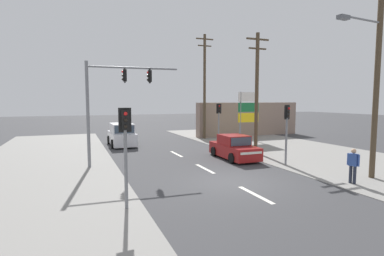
{
  "coord_description": "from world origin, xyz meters",
  "views": [
    {
      "loc": [
        -6.75,
        -12.04,
        3.8
      ],
      "look_at": [
        -0.39,
        4.0,
        2.22
      ],
      "focal_mm": 28.0,
      "sensor_mm": 36.0,
      "label": 1
    }
  ],
  "objects_px": {
    "pedestal_signal_right_kerb": "(287,125)",
    "utility_pole_background_right": "(205,85)",
    "pedestrian_at_kerb": "(353,164)",
    "utility_pole_foreground_right": "(376,64)",
    "pedestal_signal_left_kerb": "(125,141)",
    "shopping_plaza_sign": "(248,110)",
    "traffic_signal_mast": "(111,95)",
    "sedan_oncoming_near": "(234,148)",
    "pedestal_signal_far_median": "(219,117)",
    "suv_receding_far": "(122,135)",
    "utility_pole_midground_right": "(257,91)"
  },
  "relations": [
    {
      "from": "pedestal_signal_left_kerb",
      "to": "suv_receding_far",
      "type": "xyz_separation_m",
      "value": [
        2.11,
        15.21,
        -1.53
      ]
    },
    {
      "from": "sedan_oncoming_near",
      "to": "suv_receding_far",
      "type": "xyz_separation_m",
      "value": [
        -5.98,
        8.53,
        0.18
      ]
    },
    {
      "from": "utility_pole_background_right",
      "to": "pedestal_signal_right_kerb",
      "type": "distance_m",
      "value": 13.49
    },
    {
      "from": "shopping_plaza_sign",
      "to": "pedestrian_at_kerb",
      "type": "bearing_deg",
      "value": -102.83
    },
    {
      "from": "utility_pole_foreground_right",
      "to": "pedestal_signal_right_kerb",
      "type": "bearing_deg",
      "value": 116.84
    },
    {
      "from": "utility_pole_foreground_right",
      "to": "shopping_plaza_sign",
      "type": "distance_m",
      "value": 13.75
    },
    {
      "from": "pedestal_signal_left_kerb",
      "to": "pedestal_signal_far_median",
      "type": "relative_size",
      "value": 1.0
    },
    {
      "from": "pedestal_signal_right_kerb",
      "to": "utility_pole_background_right",
      "type": "bearing_deg",
      "value": 87.27
    },
    {
      "from": "pedestal_signal_far_median",
      "to": "pedestrian_at_kerb",
      "type": "distance_m",
      "value": 12.96
    },
    {
      "from": "utility_pole_foreground_right",
      "to": "pedestrian_at_kerb",
      "type": "xyz_separation_m",
      "value": [
        -1.67,
        -0.41,
        -4.62
      ]
    },
    {
      "from": "utility_pole_background_right",
      "to": "shopping_plaza_sign",
      "type": "height_order",
      "value": "utility_pole_background_right"
    },
    {
      "from": "shopping_plaza_sign",
      "to": "utility_pole_background_right",
      "type": "bearing_deg",
      "value": 128.05
    },
    {
      "from": "utility_pole_background_right",
      "to": "pedestal_signal_left_kerb",
      "type": "relative_size",
      "value": 2.87
    },
    {
      "from": "utility_pole_foreground_right",
      "to": "pedestal_signal_left_kerb",
      "type": "xyz_separation_m",
      "value": [
        -11.81,
        0.18,
        -3.13
      ]
    },
    {
      "from": "utility_pole_midground_right",
      "to": "suv_receding_far",
      "type": "relative_size",
      "value": 1.89
    },
    {
      "from": "pedestal_signal_right_kerb",
      "to": "pedestal_signal_far_median",
      "type": "bearing_deg",
      "value": 90.48
    },
    {
      "from": "utility_pole_midground_right",
      "to": "pedestal_signal_right_kerb",
      "type": "relative_size",
      "value": 2.41
    },
    {
      "from": "pedestal_signal_right_kerb",
      "to": "pedestrian_at_kerb",
      "type": "bearing_deg",
      "value": -86.12
    },
    {
      "from": "pedestal_signal_left_kerb",
      "to": "shopping_plaza_sign",
      "type": "distance_m",
      "value": 18.78
    },
    {
      "from": "utility_pole_midground_right",
      "to": "sedan_oncoming_near",
      "type": "height_order",
      "value": "utility_pole_midground_right"
    },
    {
      "from": "sedan_oncoming_near",
      "to": "pedestal_signal_left_kerb",
      "type": "bearing_deg",
      "value": -140.42
    },
    {
      "from": "utility_pole_foreground_right",
      "to": "utility_pole_midground_right",
      "type": "distance_m",
      "value": 8.3
    },
    {
      "from": "utility_pole_midground_right",
      "to": "shopping_plaza_sign",
      "type": "bearing_deg",
      "value": 63.12
    },
    {
      "from": "traffic_signal_mast",
      "to": "pedestal_signal_right_kerb",
      "type": "distance_m",
      "value": 10.28
    },
    {
      "from": "traffic_signal_mast",
      "to": "pedestrian_at_kerb",
      "type": "height_order",
      "value": "traffic_signal_mast"
    },
    {
      "from": "pedestal_signal_left_kerb",
      "to": "suv_receding_far",
      "type": "relative_size",
      "value": 0.78
    },
    {
      "from": "utility_pole_foreground_right",
      "to": "shopping_plaza_sign",
      "type": "height_order",
      "value": "utility_pole_foreground_right"
    },
    {
      "from": "utility_pole_foreground_right",
      "to": "shopping_plaza_sign",
      "type": "xyz_separation_m",
      "value": [
        1.48,
        13.43,
        -2.56
      ]
    },
    {
      "from": "utility_pole_foreground_right",
      "to": "pedestal_signal_left_kerb",
      "type": "bearing_deg",
      "value": 179.13
    },
    {
      "from": "sedan_oncoming_near",
      "to": "pedestrian_at_kerb",
      "type": "bearing_deg",
      "value": -74.16
    },
    {
      "from": "pedestal_signal_right_kerb",
      "to": "shopping_plaza_sign",
      "type": "height_order",
      "value": "shopping_plaza_sign"
    },
    {
      "from": "pedestal_signal_left_kerb",
      "to": "utility_pole_foreground_right",
      "type": "bearing_deg",
      "value": -0.87
    },
    {
      "from": "pedestal_signal_far_median",
      "to": "suv_receding_far",
      "type": "distance_m",
      "value": 8.36
    },
    {
      "from": "utility_pole_background_right",
      "to": "pedestal_signal_left_kerb",
      "type": "bearing_deg",
      "value": -121.9
    },
    {
      "from": "pedestal_signal_left_kerb",
      "to": "suv_receding_far",
      "type": "bearing_deg",
      "value": 82.12
    },
    {
      "from": "pedestal_signal_left_kerb",
      "to": "shopping_plaza_sign",
      "type": "height_order",
      "value": "shopping_plaza_sign"
    },
    {
      "from": "utility_pole_foreground_right",
      "to": "pedestal_signal_left_kerb",
      "type": "height_order",
      "value": "utility_pole_foreground_right"
    },
    {
      "from": "traffic_signal_mast",
      "to": "shopping_plaza_sign",
      "type": "xyz_separation_m",
      "value": [
        12.88,
        5.89,
        -1.16
      ]
    },
    {
      "from": "utility_pole_foreground_right",
      "to": "pedestal_signal_far_median",
      "type": "xyz_separation_m",
      "value": [
        -2.03,
        12.46,
        -3.13
      ]
    },
    {
      "from": "traffic_signal_mast",
      "to": "utility_pole_midground_right",
      "type": "bearing_deg",
      "value": 3.41
    },
    {
      "from": "pedestal_signal_left_kerb",
      "to": "sedan_oncoming_near",
      "type": "height_order",
      "value": "pedestal_signal_left_kerb"
    },
    {
      "from": "pedestal_signal_right_kerb",
      "to": "suv_receding_far",
      "type": "bearing_deg",
      "value": 123.9
    },
    {
      "from": "utility_pole_midground_right",
      "to": "sedan_oncoming_near",
      "type": "relative_size",
      "value": 2.01
    },
    {
      "from": "utility_pole_background_right",
      "to": "pedestrian_at_kerb",
      "type": "xyz_separation_m",
      "value": [
        -0.34,
        -17.43,
        -4.43
      ]
    },
    {
      "from": "utility_pole_foreground_right",
      "to": "traffic_signal_mast",
      "type": "height_order",
      "value": "utility_pole_foreground_right"
    },
    {
      "from": "utility_pole_background_right",
      "to": "sedan_oncoming_near",
      "type": "height_order",
      "value": "utility_pole_background_right"
    },
    {
      "from": "pedestal_signal_left_kerb",
      "to": "sedan_oncoming_near",
      "type": "distance_m",
      "value": 10.62
    },
    {
      "from": "utility_pole_background_right",
      "to": "traffic_signal_mast",
      "type": "bearing_deg",
      "value": -136.73
    },
    {
      "from": "suv_receding_far",
      "to": "pedestrian_at_kerb",
      "type": "distance_m",
      "value": 17.73
    },
    {
      "from": "utility_pole_midground_right",
      "to": "traffic_signal_mast",
      "type": "relative_size",
      "value": 1.43
    }
  ]
}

